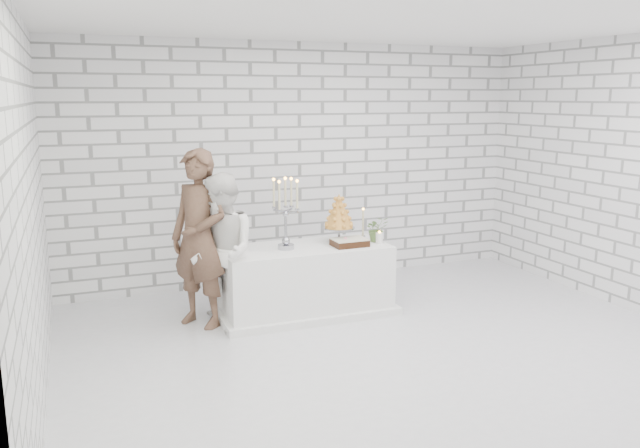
{
  "coord_description": "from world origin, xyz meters",
  "views": [
    {
      "loc": [
        -2.69,
        -5.07,
        2.34
      ],
      "look_at": [
        -0.35,
        0.9,
        1.05
      ],
      "focal_mm": 35.73,
      "sensor_mm": 36.0,
      "label": 1
    }
  ],
  "objects_px": {
    "bride": "(222,252)",
    "croquembouche": "(339,218)",
    "candelabra": "(286,213)",
    "cake_table": "(305,280)",
    "groom": "(199,239)"
  },
  "relations": [
    {
      "from": "cake_table",
      "to": "croquembouche",
      "type": "bearing_deg",
      "value": 7.0
    },
    {
      "from": "cake_table",
      "to": "groom",
      "type": "relative_size",
      "value": 0.98
    },
    {
      "from": "cake_table",
      "to": "groom",
      "type": "bearing_deg",
      "value": 177.01
    },
    {
      "from": "bride",
      "to": "croquembouche",
      "type": "xyz_separation_m",
      "value": [
        1.35,
        0.16,
        0.22
      ]
    },
    {
      "from": "groom",
      "to": "croquembouche",
      "type": "relative_size",
      "value": 3.36
    },
    {
      "from": "bride",
      "to": "candelabra",
      "type": "xyz_separation_m",
      "value": [
        0.7,
        0.08,
        0.34
      ]
    },
    {
      "from": "cake_table",
      "to": "candelabra",
      "type": "bearing_deg",
      "value": -171.96
    },
    {
      "from": "groom",
      "to": "candelabra",
      "type": "relative_size",
      "value": 2.38
    },
    {
      "from": "bride",
      "to": "candelabra",
      "type": "bearing_deg",
      "value": 92.41
    },
    {
      "from": "cake_table",
      "to": "candelabra",
      "type": "relative_size",
      "value": 2.34
    },
    {
      "from": "bride",
      "to": "croquembouche",
      "type": "height_order",
      "value": "bride"
    },
    {
      "from": "bride",
      "to": "croquembouche",
      "type": "distance_m",
      "value": 1.38
    },
    {
      "from": "bride",
      "to": "cake_table",
      "type": "bearing_deg",
      "value": 92.78
    },
    {
      "from": "groom",
      "to": "croquembouche",
      "type": "xyz_separation_m",
      "value": [
        1.54,
        -0.01,
        0.11
      ]
    },
    {
      "from": "cake_table",
      "to": "bride",
      "type": "height_order",
      "value": "bride"
    }
  ]
}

